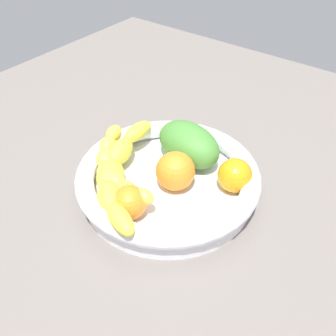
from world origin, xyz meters
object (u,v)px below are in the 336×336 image
(fruit_bowl, at_px, (168,181))
(banana_draped_left, at_px, (114,168))
(orange_mid_left, at_px, (132,204))
(mango_green, at_px, (189,144))
(banana_draped_right, at_px, (118,173))
(orange_mid_right, at_px, (176,170))
(orange_front, at_px, (235,175))

(fruit_bowl, height_order, banana_draped_left, banana_draped_left)
(orange_mid_left, relative_size, mango_green, 0.43)
(banana_draped_right, bearing_deg, banana_draped_left, -118.29)
(banana_draped_right, relative_size, orange_mid_left, 4.46)
(banana_draped_left, xyz_separation_m, orange_mid_right, (-0.05, 0.08, 0.01))
(fruit_bowl, height_order, banana_draped_right, banana_draped_right)
(banana_draped_left, xyz_separation_m, mango_green, (-0.11, 0.06, 0.01))
(banana_draped_right, bearing_deg, orange_front, 126.02)
(fruit_bowl, relative_size, orange_mid_right, 4.73)
(mango_green, bearing_deg, fruit_bowl, 6.04)
(banana_draped_left, height_order, banana_draped_right, banana_draped_right)
(banana_draped_right, xyz_separation_m, orange_front, (-0.11, 0.15, -0.00))
(fruit_bowl, xyz_separation_m, banana_draped_right, (0.06, -0.06, 0.02))
(orange_mid_left, bearing_deg, banana_draped_left, -120.02)
(banana_draped_left, bearing_deg, mango_green, 151.11)
(fruit_bowl, relative_size, banana_draped_right, 1.28)
(banana_draped_left, xyz_separation_m, orange_front, (-0.10, 0.16, 0.00))
(fruit_bowl, bearing_deg, orange_mid_left, 2.92)
(banana_draped_right, height_order, orange_mid_left, orange_mid_left)
(fruit_bowl, height_order, orange_mid_left, orange_mid_left)
(fruit_bowl, distance_m, orange_front, 0.11)
(banana_draped_left, relative_size, orange_front, 3.30)
(banana_draped_left, bearing_deg, banana_draped_right, 61.71)
(orange_front, bearing_deg, banana_draped_left, -58.30)
(banana_draped_right, distance_m, orange_mid_left, 0.07)
(fruit_bowl, distance_m, orange_mid_left, 0.09)
(fruit_bowl, distance_m, orange_mid_right, 0.03)
(banana_draped_left, distance_m, orange_front, 0.19)
(orange_mid_left, xyz_separation_m, orange_mid_right, (-0.09, 0.01, 0.01))
(orange_front, xyz_separation_m, orange_mid_left, (0.14, -0.09, -0.00))
(mango_green, bearing_deg, orange_mid_left, 4.24)
(banana_draped_left, bearing_deg, orange_mid_left, 59.98)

